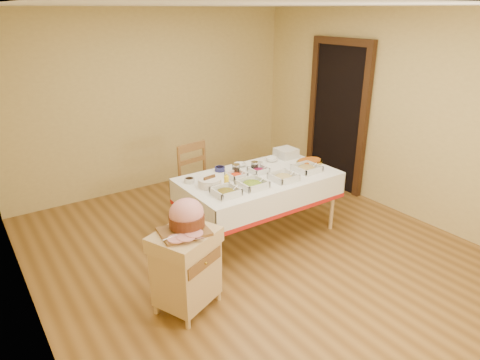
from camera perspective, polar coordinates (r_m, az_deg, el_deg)
name	(u,v)px	position (r m, az deg, el deg)	size (l,w,h in m)	color
room_shell	(254,142)	(4.42, 1.91, 5.14)	(5.00, 5.00, 5.00)	brown
doorway	(338,115)	(6.55, 12.92, 8.48)	(0.09, 1.10, 2.20)	black
dining_table	(259,188)	(5.05, 2.53, -1.12)	(1.82, 1.02, 0.76)	#D7B276
butcher_cart	(186,266)	(3.92, -7.20, -11.30)	(0.68, 0.63, 0.78)	#D7B276
dining_chair	(200,184)	(5.39, -5.34, -0.52)	(0.52, 0.50, 1.03)	brown
ham_on_board	(186,217)	(3.73, -7.17, -4.95)	(0.44, 0.42, 0.29)	brown
serving_dish_a	(226,192)	(4.46, -1.88, -1.58)	(0.26, 0.26, 0.11)	silver
serving_dish_b	(252,184)	(4.66, 1.65, -0.53)	(0.28, 0.28, 0.12)	silver
serving_dish_c	(284,177)	(4.87, 5.83, 0.39)	(0.27, 0.27, 0.11)	silver
serving_dish_d	(307,168)	(5.18, 8.88, 1.56)	(0.28, 0.28, 0.11)	silver
serving_dish_e	(236,175)	(4.91, -0.50, 0.63)	(0.21, 0.20, 0.10)	silver
serving_dish_f	(259,170)	(5.08, 2.49, 1.33)	(0.21, 0.20, 0.10)	silver
small_bowl_left	(189,180)	(4.81, -6.77, -0.01)	(0.12, 0.12, 0.05)	silver
small_bowl_mid	(220,169)	(5.13, -2.70, 1.52)	(0.12, 0.12, 0.05)	navy
small_bowl_right	(260,164)	(5.29, 2.64, 2.15)	(0.10, 0.10, 0.05)	silver
bowl_white_imported	(240,165)	(5.29, 0.01, 2.05)	(0.15, 0.15, 0.04)	silver
bowl_small_imported	(272,159)	(5.47, 4.27, 2.77)	(0.16, 0.16, 0.05)	silver
preserve_jar_left	(236,170)	(5.02, -0.55, 1.39)	(0.10, 0.10, 0.12)	silver
preserve_jar_right	(255,167)	(5.12, 1.96, 1.77)	(0.09, 0.09, 0.12)	silver
mustard_bottle	(226,181)	(4.64, -1.82, -0.14)	(0.05, 0.05, 0.16)	yellow
bread_basket	(210,182)	(4.68, -4.08, -0.31)	(0.25, 0.25, 0.11)	white
plate_stack	(286,153)	(5.62, 6.16, 3.61)	(0.25, 0.25, 0.12)	silver
brass_platter	(309,162)	(5.45, 9.25, 2.42)	(0.37, 0.27, 0.05)	gold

